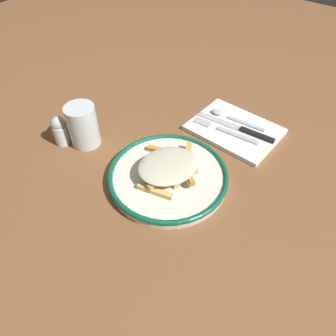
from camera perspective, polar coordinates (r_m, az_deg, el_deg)
name	(u,v)px	position (r m, az deg, el deg)	size (l,w,h in m)	color
ground_plane	(168,179)	(0.70, 0.00, -2.09)	(2.60, 2.60, 0.00)	brown
plate	(168,176)	(0.69, 0.00, -1.43)	(0.27, 0.27, 0.02)	silver
fries_heap	(168,167)	(0.67, 0.03, 0.17)	(0.18, 0.16, 0.04)	#E8B761
napkin	(234,129)	(0.83, 12.01, 6.89)	(0.17, 0.22, 0.01)	white
fork	(225,131)	(0.81, 10.36, 6.68)	(0.03, 0.18, 0.00)	silver
knife	(242,129)	(0.82, 13.29, 6.87)	(0.03, 0.21, 0.01)	black
spoon	(228,117)	(0.86, 10.90, 9.18)	(0.03, 0.15, 0.01)	silver
water_glass	(83,126)	(0.78, -15.24, 7.46)	(0.07, 0.07, 0.10)	silver
salt_shaker	(60,130)	(0.80, -19.10, 6.52)	(0.04, 0.04, 0.08)	silver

